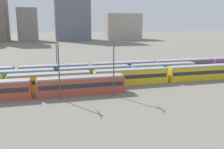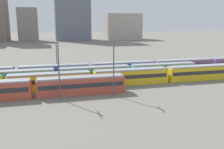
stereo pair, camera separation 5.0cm
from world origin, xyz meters
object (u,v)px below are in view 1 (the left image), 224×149
at_px(train_track_3, 123,68).
at_px(catenary_pole_3, 57,58).
at_px(train_track_2, 57,76).
at_px(catenary_pole_0, 59,70).
at_px(catenary_pole_2, 114,67).
at_px(train_track_1, 167,74).

xyz_separation_m(train_track_3, catenary_pole_3, (-18.12, 3.24, 3.27)).
distance_m(train_track_2, catenary_pole_0, 13.96).
height_order(catenary_pole_2, catenary_pole_3, catenary_pole_2).
height_order(train_track_3, catenary_pole_2, catenary_pole_2).
bearing_deg(catenary_pole_3, catenary_pole_2, -65.01).
relative_size(train_track_1, train_track_2, 1.51).
bearing_deg(catenary_pole_0, catenary_pole_2, -0.77).
distance_m(catenary_pole_0, catenary_pole_2, 10.66).
distance_m(train_track_2, catenary_pole_3, 9.07).
height_order(catenary_pole_0, catenary_pole_3, catenary_pole_0).
xyz_separation_m(train_track_3, catenary_pole_0, (-18.54, -18.58, 3.99)).
bearing_deg(catenary_pole_2, catenary_pole_0, 179.23).
relative_size(train_track_3, catenary_pole_2, 8.66).
bearing_deg(catenary_pole_2, train_track_3, 67.17).
relative_size(catenary_pole_0, catenary_pole_2, 0.99).
distance_m(train_track_1, catenary_pole_0, 28.15).
bearing_deg(train_track_2, catenary_pole_0, -89.68).
relative_size(train_track_2, train_track_3, 0.80).
bearing_deg(train_track_3, catenary_pole_2, -112.83).
height_order(train_track_3, catenary_pole_3, catenary_pole_3).
bearing_deg(train_track_3, catenary_pole_3, 169.87).
xyz_separation_m(train_track_2, catenary_pole_3, (0.50, 8.44, 3.27)).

